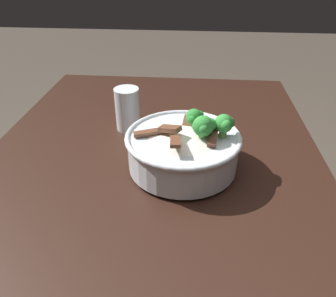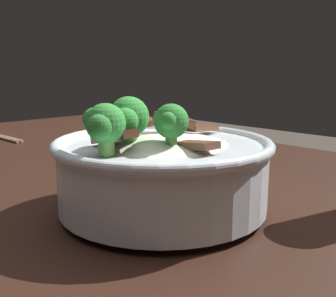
% 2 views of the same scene
% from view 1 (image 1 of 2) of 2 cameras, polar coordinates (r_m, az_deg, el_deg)
% --- Properties ---
extents(dining_table, '(1.51, 0.82, 0.77)m').
position_cam_1_polar(dining_table, '(0.72, -4.60, -16.77)').
color(dining_table, black).
rests_on(dining_table, ground).
extents(rice_bowl, '(0.26, 0.26, 0.14)m').
position_cam_1_polar(rice_bowl, '(0.74, 2.70, 0.19)').
color(rice_bowl, silver).
rests_on(rice_bowl, dining_table).
extents(drinking_glass, '(0.07, 0.07, 0.12)m').
position_cam_1_polar(drinking_glass, '(0.92, -6.91, 6.38)').
color(drinking_glass, white).
rests_on(drinking_glass, dining_table).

